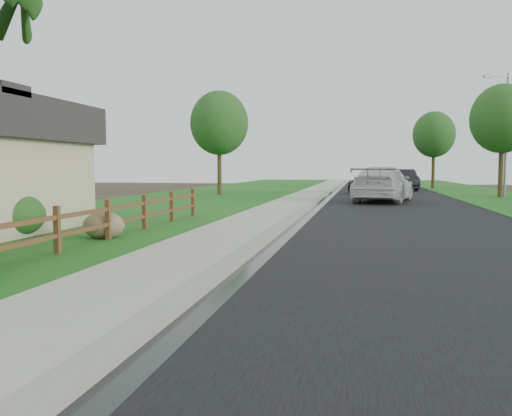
% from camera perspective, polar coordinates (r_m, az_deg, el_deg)
% --- Properties ---
extents(ground, '(120.00, 120.00, 0.00)m').
position_cam_1_polar(ground, '(6.43, -16.60, -13.33)').
color(ground, '#34291C').
extents(road, '(8.00, 90.00, 0.02)m').
position_cam_1_polar(road, '(40.49, 13.54, 1.44)').
color(road, black).
rests_on(road, ground).
extents(curb, '(0.40, 90.00, 0.12)m').
position_cam_1_polar(curb, '(40.53, 7.60, 1.59)').
color(curb, gray).
rests_on(curb, ground).
extents(wet_gutter, '(0.50, 90.00, 0.00)m').
position_cam_1_polar(wet_gutter, '(40.51, 8.09, 1.53)').
color(wet_gutter, black).
rests_on(wet_gutter, road).
extents(sidewalk, '(2.20, 90.00, 0.10)m').
position_cam_1_polar(sidewalk, '(40.63, 5.76, 1.60)').
color(sidewalk, gray).
rests_on(sidewalk, ground).
extents(grass_strip, '(1.60, 90.00, 0.06)m').
position_cam_1_polar(grass_strip, '(40.85, 3.11, 1.60)').
color(grass_strip, '#1B5618').
rests_on(grass_strip, ground).
extents(lawn_near, '(9.00, 90.00, 0.04)m').
position_cam_1_polar(lawn_near, '(41.89, -3.95, 1.65)').
color(lawn_near, '#1B5618').
rests_on(lawn_near, ground).
extents(verge_far, '(6.00, 90.00, 0.04)m').
position_cam_1_polar(verge_far, '(41.36, 23.13, 1.28)').
color(verge_far, '#1B5618').
rests_on(verge_far, ground).
extents(ranch_fence, '(0.12, 16.92, 1.10)m').
position_cam_1_polar(ranch_fence, '(13.54, -17.57, -1.47)').
color(ranch_fence, '#53341B').
rests_on(ranch_fence, ground).
extents(white_suv, '(3.97, 7.12, 1.95)m').
position_cam_1_polar(white_suv, '(31.27, 13.22, 2.45)').
color(white_suv, silver).
rests_on(white_suv, road).
extents(dark_car_mid, '(3.79, 5.61, 1.77)m').
position_cam_1_polar(dark_car_mid, '(39.94, 11.99, 2.71)').
color(dark_car_mid, black).
rests_on(dark_car_mid, road).
extents(dark_car_far, '(2.38, 5.55, 1.78)m').
position_cam_1_polar(dark_car_far, '(47.58, 15.23, 2.89)').
color(dark_car_far, black).
rests_on(dark_car_far, road).
extents(streetlight, '(1.76, 0.85, 8.00)m').
position_cam_1_polar(streetlight, '(38.87, 24.68, 7.72)').
color(streetlight, slate).
rests_on(streetlight, ground).
extents(boulder, '(1.32, 1.13, 0.76)m').
position_cam_1_polar(boulder, '(15.06, -15.73, -1.78)').
color(boulder, brown).
rests_on(boulder, ground).
extents(shrub_c, '(2.08, 2.08, 1.26)m').
position_cam_1_polar(shrub_c, '(16.22, -24.29, -0.68)').
color(shrub_c, '#234D1B').
rests_on(shrub_c, ground).
extents(tree_mid_left, '(4.07, 4.07, 7.28)m').
position_cam_1_polar(tree_mid_left, '(38.38, -3.89, 8.90)').
color(tree_mid_left, '#382817').
rests_on(tree_mid_left, ground).
extents(tree_mid_right, '(3.97, 3.97, 7.20)m').
position_cam_1_polar(tree_mid_right, '(37.93, 24.51, 8.54)').
color(tree_mid_right, '#382817').
rests_on(tree_mid_right, ground).
extents(tree_far_right, '(3.83, 3.83, 7.07)m').
position_cam_1_polar(tree_far_right, '(52.61, 18.23, 7.34)').
color(tree_far_right, '#382817').
rests_on(tree_far_right, ground).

